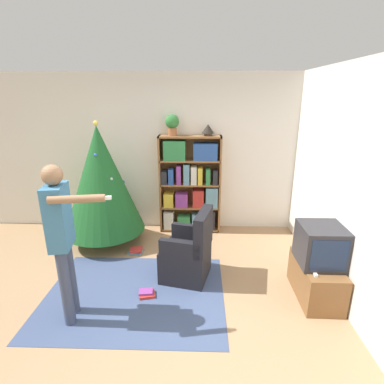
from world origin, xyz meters
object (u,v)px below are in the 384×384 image
at_px(standing_person, 62,233).
at_px(table_lamp, 208,129).
at_px(bookshelf, 190,186).
at_px(christmas_tree, 101,180).
at_px(armchair, 189,254).
at_px(television, 321,245).
at_px(potted_plant, 172,123).

relative_size(standing_person, table_lamp, 8.27).
height_order(bookshelf, table_lamp, table_lamp).
xyz_separation_m(christmas_tree, armchair, (1.35, -0.92, -0.70)).
relative_size(television, christmas_tree, 0.25).
xyz_separation_m(standing_person, potted_plant, (0.87, 2.21, 0.84)).
relative_size(television, table_lamp, 2.39).
xyz_separation_m(bookshelf, standing_person, (-1.16, -2.20, 0.18)).
relative_size(bookshelf, christmas_tree, 0.86).
relative_size(armchair, standing_person, 0.56).
height_order(armchair, potted_plant, potted_plant).
distance_m(armchair, standing_person, 1.57).
distance_m(christmas_tree, table_lamp, 1.82).
distance_m(television, potted_plant, 2.78).
relative_size(christmas_tree, standing_person, 1.15).
bearing_deg(table_lamp, potted_plant, 180.00).
bearing_deg(christmas_tree, potted_plant, 26.10).
bearing_deg(television, armchair, 166.77).
distance_m(bookshelf, christmas_tree, 1.43).
bearing_deg(armchair, christmas_tree, -111.21).
distance_m(standing_person, table_lamp, 2.74).
relative_size(bookshelf, standing_person, 0.99).
xyz_separation_m(bookshelf, christmas_tree, (-1.32, -0.50, 0.22)).
bearing_deg(potted_plant, standing_person, -111.56).
distance_m(potted_plant, table_lamp, 0.58).
xyz_separation_m(potted_plant, table_lamp, (0.57, 0.00, -0.09)).
bearing_deg(armchair, table_lamp, -176.71).
bearing_deg(table_lamp, christmas_tree, -162.46).
bearing_deg(television, christmas_tree, 155.82).
height_order(television, potted_plant, potted_plant).
distance_m(standing_person, potted_plant, 2.52).
distance_m(bookshelf, table_lamp, 0.97).
bearing_deg(television, potted_plant, 135.37).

